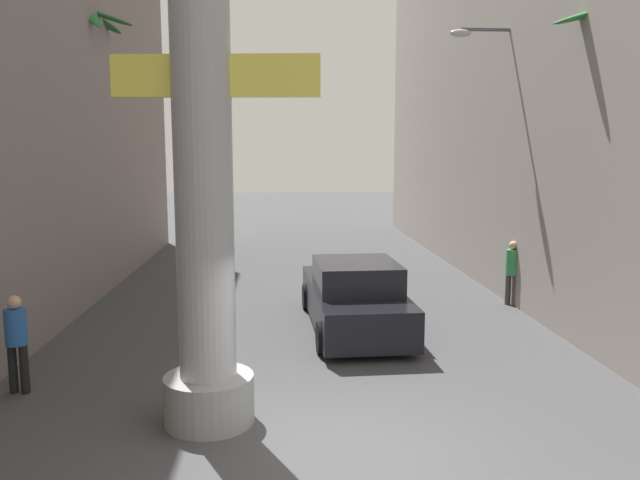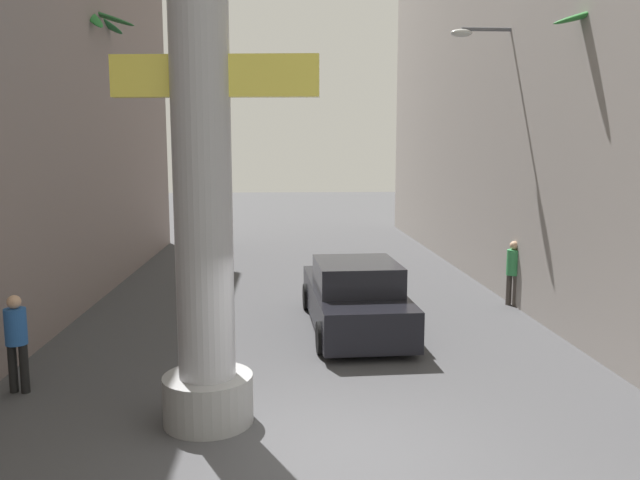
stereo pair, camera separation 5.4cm
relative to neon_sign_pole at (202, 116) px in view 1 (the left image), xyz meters
The scene contains 9 objects.
ground_plane 10.01m from the neon_sign_pole, 78.31° to the left, with size 85.79×85.79×0.00m, color #424244.
building_right 15.34m from the neon_sign_pole, 42.28° to the left, with size 8.83×27.09×12.25m.
neon_sign_pole is the anchor object (origin of this frame).
street_lamp 10.40m from the neon_sign_pole, 46.32° to the left, with size 2.20×0.28×7.13m.
car_lead 6.50m from the neon_sign_pole, 60.41° to the left, with size 2.15×5.04×1.56m.
palm_tree_near_right 8.38m from the neon_sign_pole, 24.05° to the left, with size 2.74×2.60×6.82m.
palm_tree_mid_left 10.13m from the neon_sign_pole, 115.67° to the left, with size 2.81×2.52×7.78m.
pedestrian_mid_right 10.09m from the neon_sign_pole, 43.36° to the left, with size 0.48×0.48×1.66m.
pedestrian_curb_left 4.88m from the neon_sign_pole, 157.79° to the left, with size 0.40×0.40×1.62m.
Camera 1 is at (-0.78, -7.49, 3.88)m, focal length 35.00 mm.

